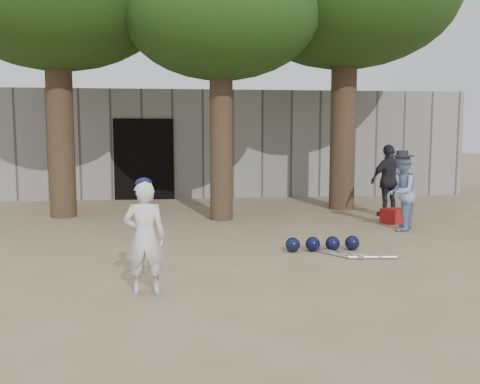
{
  "coord_description": "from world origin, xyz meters",
  "views": [
    {
      "loc": [
        -0.38,
        -6.95,
        1.87
      ],
      "look_at": [
        0.6,
        1.0,
        0.95
      ],
      "focal_mm": 40.0,
      "sensor_mm": 36.0,
      "label": 1
    }
  ],
  "objects": [
    {
      "name": "helmet_row",
      "position": [
        1.9,
        1.02,
        0.12
      ],
      "size": [
        1.19,
        0.25,
        0.23
      ],
      "color": "black",
      "rests_on": "ground"
    },
    {
      "name": "spectator_dark",
      "position": [
        4.27,
        4.18,
        0.79
      ],
      "size": [
        1.0,
        0.64,
        1.58
      ],
      "primitive_type": "imported",
      "rotation": [
        0.0,
        0.0,
        3.44
      ],
      "color": "black",
      "rests_on": "ground"
    },
    {
      "name": "boy_player",
      "position": [
        -0.72,
        -0.86,
        0.65
      ],
      "size": [
        0.5,
        0.34,
        1.31
      ],
      "primitive_type": "imported",
      "rotation": [
        0.0,
        0.0,
        3.07
      ],
      "color": "silver",
      "rests_on": "ground"
    },
    {
      "name": "tree_row",
      "position": [
        0.74,
        5.02,
        4.69
      ],
      "size": [
        11.4,
        5.8,
        6.69
      ],
      "color": "brown",
      "rests_on": "ground"
    },
    {
      "name": "back_building",
      "position": [
        -0.0,
        10.33,
        1.5
      ],
      "size": [
        16.0,
        5.24,
        3.0
      ],
      "color": "gray",
      "rests_on": "ground"
    },
    {
      "name": "ground",
      "position": [
        0.0,
        0.0,
        0.0
      ],
      "size": [
        70.0,
        70.0,
        0.0
      ],
      "primitive_type": "plane",
      "color": "#937C5E",
      "rests_on": "ground"
    },
    {
      "name": "spectator_blue",
      "position": [
        3.84,
        2.57,
        0.72
      ],
      "size": [
        0.84,
        0.88,
        1.43
      ],
      "primitive_type": "imported",
      "rotation": [
        0.0,
        0.0,
        4.13
      ],
      "color": "#7D91C2",
      "rests_on": "ground"
    },
    {
      "name": "red_bag",
      "position": [
        4.02,
        3.31,
        0.15
      ],
      "size": [
        0.49,
        0.43,
        0.3
      ],
      "primitive_type": "cube",
      "rotation": [
        0.0,
        0.0,
        0.29
      ],
      "color": "#A01516",
      "rests_on": "ground"
    },
    {
      "name": "bat_pile",
      "position": [
        2.21,
        0.6,
        0.03
      ],
      "size": [
        1.12,
        0.75,
        0.06
      ],
      "color": "#B8B6BE",
      "rests_on": "ground"
    }
  ]
}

